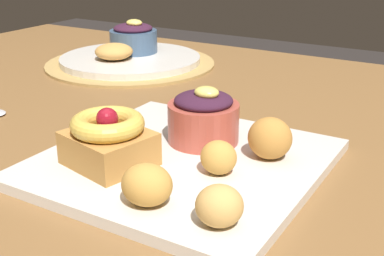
# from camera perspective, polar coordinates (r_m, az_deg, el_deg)

# --- Properties ---
(dining_table) EXTENTS (1.55, 0.96, 0.73)m
(dining_table) POSITION_cam_1_polar(r_m,az_deg,el_deg) (0.72, 0.95, -6.24)
(dining_table) COLOR brown
(dining_table) RESTS_ON ground_plane
(woven_placemat) EXTENTS (0.33, 0.33, 0.00)m
(woven_placemat) POSITION_cam_1_polar(r_m,az_deg,el_deg) (1.02, -6.83, 7.14)
(woven_placemat) COLOR #AD894C
(woven_placemat) RESTS_ON dining_table
(front_plate) EXTENTS (0.29, 0.29, 0.01)m
(front_plate) POSITION_cam_1_polar(r_m,az_deg,el_deg) (0.57, -1.03, -3.81)
(front_plate) COLOR silver
(front_plate) RESTS_ON dining_table
(cake_slice) EXTENTS (0.10, 0.09, 0.06)m
(cake_slice) POSITION_cam_1_polar(r_m,az_deg,el_deg) (0.55, -9.27, -1.25)
(cake_slice) COLOR #B77F3D
(cake_slice) RESTS_ON front_plate
(berry_ramekin) EXTENTS (0.08, 0.08, 0.07)m
(berry_ramekin) POSITION_cam_1_polar(r_m,az_deg,el_deg) (0.60, 1.28, 1.21)
(berry_ramekin) COLOR #B24C3D
(berry_ramekin) RESTS_ON front_plate
(fritter_front) EXTENTS (0.04, 0.04, 0.04)m
(fritter_front) POSITION_cam_1_polar(r_m,az_deg,el_deg) (0.52, 2.97, -3.28)
(fritter_front) COLOR gold
(fritter_front) RESTS_ON front_plate
(fritter_middle) EXTENTS (0.04, 0.04, 0.04)m
(fritter_middle) POSITION_cam_1_polar(r_m,az_deg,el_deg) (0.44, 3.06, -8.62)
(fritter_middle) COLOR tan
(fritter_middle) RESTS_ON front_plate
(fritter_back) EXTENTS (0.05, 0.04, 0.04)m
(fritter_back) POSITION_cam_1_polar(r_m,az_deg,el_deg) (0.47, -5.03, -6.30)
(fritter_back) COLOR gold
(fritter_back) RESTS_ON front_plate
(fritter_extra) EXTENTS (0.05, 0.05, 0.05)m
(fritter_extra) POSITION_cam_1_polar(r_m,az_deg,el_deg) (0.56, 8.65, -1.12)
(fritter_extra) COLOR #BC7F38
(fritter_extra) RESTS_ON front_plate
(back_plate) EXTENTS (0.27, 0.27, 0.01)m
(back_plate) POSITION_cam_1_polar(r_m,az_deg,el_deg) (1.02, -6.86, 7.61)
(back_plate) COLOR silver
(back_plate) RESTS_ON woven_placemat
(back_ramekin) EXTENTS (0.09, 0.09, 0.07)m
(back_ramekin) POSITION_cam_1_polar(r_m,az_deg,el_deg) (1.04, -6.53, 9.93)
(back_ramekin) COLOR #3D5675
(back_ramekin) RESTS_ON back_plate
(back_pastry) EXTENTS (0.07, 0.07, 0.03)m
(back_pastry) POSITION_cam_1_polar(r_m,az_deg,el_deg) (0.99, -8.68, 8.41)
(back_pastry) COLOR #C68E47
(back_pastry) RESTS_ON back_plate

